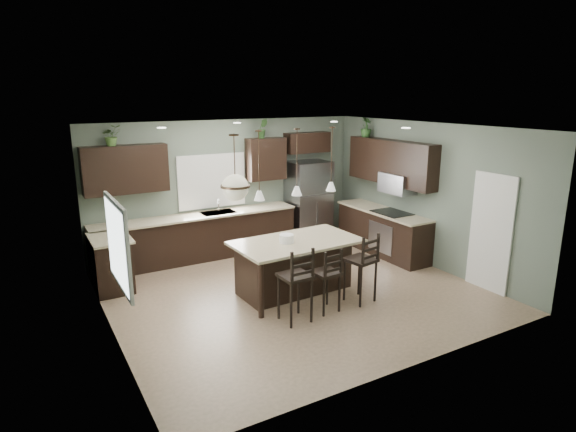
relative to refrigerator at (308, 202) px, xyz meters
The scene contains 33 objects.
ground 3.13m from the refrigerator, 126.58° to the right, with size 6.00×6.00×0.00m, color #9E8466.
pantry_door 4.13m from the refrigerator, 73.16° to the right, with size 0.04×0.82×2.04m, color white.
window_back 2.29m from the refrigerator, behind, with size 1.35×0.02×1.00m, color white.
window_left 5.77m from the refrigerator, 146.13° to the right, with size 0.02×1.10×1.00m, color white.
left_return_cabs 4.56m from the refrigerator, behind, with size 0.60×0.90×0.90m, color black.
left_return_countertop 4.51m from the refrigerator, behind, with size 0.66×0.96×0.04m, color beige.
back_lower_cabs 2.67m from the refrigerator, behind, with size 4.20×0.60×0.90m, color black.
back_countertop 2.63m from the refrigerator, behind, with size 4.20×0.66×0.04m, color beige.
sink_inset 2.18m from the refrigerator, behind, with size 0.70×0.45×0.01m, color gray.
faucet 2.19m from the refrigerator, behind, with size 0.02×0.02×0.28m, color silver.
back_upper_left 4.07m from the refrigerator, behind, with size 1.55×0.34×0.90m, color black.
back_upper_right 1.43m from the refrigerator, 169.52° to the left, with size 0.85×0.34×0.90m, color black.
fridge_header 1.34m from the refrigerator, 68.90° to the left, with size 1.05×0.34×0.45m, color black.
right_lower_cabs 1.84m from the refrigerator, 58.88° to the right, with size 0.60×2.35×0.90m, color black.
right_countertop 1.77m from the refrigerator, 59.43° to the right, with size 0.66×2.35×0.04m, color beige.
cooktop 2.01m from the refrigerator, 63.42° to the right, with size 0.58×0.75×0.02m, color black.
wall_oven_front 1.96m from the refrigerator, 71.12° to the right, with size 0.01×0.72×0.60m, color gray.
right_upper_cabs 2.12m from the refrigerator, 55.43° to the right, with size 0.34×2.35×0.90m, color black.
microwave 2.15m from the refrigerator, 60.93° to the right, with size 0.40×0.75×0.40m, color gray.
refrigerator is the anchor object (origin of this frame).
kitchen_island 3.03m from the refrigerator, 125.96° to the right, with size 2.11×1.20×0.92m, color black.
serving_dish 3.12m from the refrigerator, 128.85° to the right, with size 0.24×0.24×0.14m, color white.
bar_stool_left 4.09m from the refrigerator, 124.91° to the right, with size 0.44×0.44×1.18m, color black.
bar_stool_center 3.73m from the refrigerator, 117.90° to the right, with size 0.39×0.39×1.04m, color black.
bar_stool_right 3.44m from the refrigerator, 107.79° to the right, with size 0.44×0.44×1.18m, color black.
pendant_left 3.71m from the refrigerator, 135.08° to the right, with size 0.17×0.17×1.10m, color silver, non-canonical shape.
pendant_center 3.27m from the refrigerator, 125.96° to the right, with size 0.17×0.17×1.10m, color white, non-canonical shape.
pendant_right 2.93m from the refrigerator, 113.84° to the right, with size 0.17×0.17×1.10m, color white, non-canonical shape.
chandelier 4.48m from the refrigerator, 136.28° to the right, with size 0.42×0.42×0.94m, color #F1EBC5, non-canonical shape.
plant_back_left 4.46m from the refrigerator, behind, with size 0.34×0.30×0.38m, color #395726.
plant_back_right 2.00m from the refrigerator, behind, with size 0.23×0.18×0.41m, color #2D5324.
plant_right_wall 2.10m from the refrigerator, 34.79° to the right, with size 0.24×0.24×0.43m, color #2B5424.
room_shell 3.09m from the refrigerator, 126.58° to the right, with size 6.00×6.00×6.00m.
Camera 1 is at (-3.95, -6.65, 3.34)m, focal length 30.00 mm.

